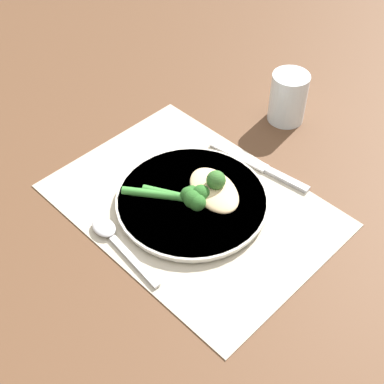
# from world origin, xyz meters

# --- Properties ---
(ground_plane) EXTENTS (3.00, 3.00, 0.00)m
(ground_plane) POSITION_xyz_m (0.00, 0.00, 0.00)
(ground_plane) COLOR brown
(placemat) EXTENTS (0.47, 0.34, 0.00)m
(placemat) POSITION_xyz_m (0.00, 0.00, 0.00)
(placemat) COLOR #B2A893
(placemat) RESTS_ON ground_plane
(plate) EXTENTS (0.26, 0.26, 0.01)m
(plate) POSITION_xyz_m (0.00, 0.00, 0.01)
(plate) COLOR silver
(plate) RESTS_ON placemat
(chicken_fillet) EXTENTS (0.13, 0.10, 0.02)m
(chicken_fillet) POSITION_xyz_m (0.02, 0.03, 0.03)
(chicken_fillet) COLOR #DBBC89
(chicken_fillet) RESTS_ON plate
(pesto_dollop_primary) EXTENTS (0.03, 0.03, 0.03)m
(pesto_dollop_primary) POSITION_xyz_m (0.02, 0.04, 0.05)
(pesto_dollop_primary) COLOR #336628
(pesto_dollop_primary) RESTS_ON chicken_fillet
(broccoli_stalk_rear) EXTENTS (0.11, 0.08, 0.03)m
(broccoli_stalk_rear) POSITION_xyz_m (0.01, -0.01, 0.03)
(broccoli_stalk_rear) COLOR #3D8E38
(broccoli_stalk_rear) RESTS_ON plate
(broccoli_stalk_right) EXTENTS (0.12, 0.10, 0.03)m
(broccoli_stalk_right) POSITION_xyz_m (-0.01, -0.02, 0.03)
(broccoli_stalk_right) COLOR #3D8E38
(broccoli_stalk_right) RESTS_ON plate
(knife) EXTENTS (0.21, 0.04, 0.01)m
(knife) POSITION_xyz_m (0.02, 0.15, 0.01)
(knife) COLOR silver
(knife) RESTS_ON placemat
(spoon) EXTENTS (0.17, 0.04, 0.01)m
(spoon) POSITION_xyz_m (-0.04, -0.14, 0.01)
(spoon) COLOR silver
(spoon) RESTS_ON placemat
(water_glass) EXTENTS (0.07, 0.07, 0.10)m
(water_glass) POSITION_xyz_m (-0.04, 0.30, 0.05)
(water_glass) COLOR silver
(water_glass) RESTS_ON ground_plane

